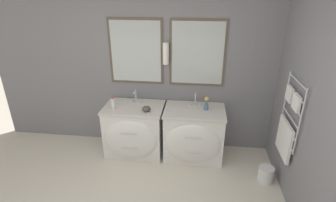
{
  "coord_description": "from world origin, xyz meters",
  "views": [
    {
      "loc": [
        0.68,
        -1.76,
        2.46
      ],
      "look_at": [
        0.28,
        1.44,
        1.04
      ],
      "focal_mm": 28.0,
      "sensor_mm": 36.0,
      "label": 1
    }
  ],
  "objects_px": {
    "vanity_left": "(134,130)",
    "flower_vase": "(206,104)",
    "toiletry_bottle": "(113,103)",
    "amenity_bowl": "(146,109)",
    "waste_bin": "(266,174)",
    "vanity_right": "(194,134)"
  },
  "relations": [
    {
      "from": "vanity_left",
      "to": "waste_bin",
      "type": "distance_m",
      "value": 2.0
    },
    {
      "from": "vanity_left",
      "to": "flower_vase",
      "type": "relative_size",
      "value": 4.39
    },
    {
      "from": "vanity_right",
      "to": "flower_vase",
      "type": "bearing_deg",
      "value": 20.0
    },
    {
      "from": "vanity_left",
      "to": "flower_vase",
      "type": "xyz_separation_m",
      "value": [
        1.09,
        0.06,
        0.48
      ]
    },
    {
      "from": "vanity_left",
      "to": "waste_bin",
      "type": "relative_size",
      "value": 4.14
    },
    {
      "from": "toiletry_bottle",
      "to": "waste_bin",
      "type": "xyz_separation_m",
      "value": [
        2.21,
        -0.39,
        -0.76
      ]
    },
    {
      "from": "vanity_right",
      "to": "toiletry_bottle",
      "type": "bearing_deg",
      "value": -177.06
    },
    {
      "from": "toiletry_bottle",
      "to": "amenity_bowl",
      "type": "relative_size",
      "value": 1.43
    },
    {
      "from": "toiletry_bottle",
      "to": "vanity_right",
      "type": "bearing_deg",
      "value": 2.94
    },
    {
      "from": "toiletry_bottle",
      "to": "waste_bin",
      "type": "height_order",
      "value": "toiletry_bottle"
    },
    {
      "from": "amenity_bowl",
      "to": "flower_vase",
      "type": "distance_m",
      "value": 0.88
    },
    {
      "from": "waste_bin",
      "to": "amenity_bowl",
      "type": "bearing_deg",
      "value": 168.25
    },
    {
      "from": "vanity_right",
      "to": "amenity_bowl",
      "type": "relative_size",
      "value": 7.03
    },
    {
      "from": "amenity_bowl",
      "to": "flower_vase",
      "type": "relative_size",
      "value": 0.62
    },
    {
      "from": "flower_vase",
      "to": "waste_bin",
      "type": "bearing_deg",
      "value": -31.14
    },
    {
      "from": "amenity_bowl",
      "to": "waste_bin",
      "type": "distance_m",
      "value": 1.88
    },
    {
      "from": "waste_bin",
      "to": "flower_vase",
      "type": "bearing_deg",
      "value": 148.86
    },
    {
      "from": "amenity_bowl",
      "to": "waste_bin",
      "type": "bearing_deg",
      "value": -11.75
    },
    {
      "from": "toiletry_bottle",
      "to": "flower_vase",
      "type": "height_order",
      "value": "flower_vase"
    },
    {
      "from": "vanity_left",
      "to": "toiletry_bottle",
      "type": "height_order",
      "value": "toiletry_bottle"
    },
    {
      "from": "vanity_right",
      "to": "waste_bin",
      "type": "relative_size",
      "value": 4.14
    },
    {
      "from": "vanity_left",
      "to": "flower_vase",
      "type": "distance_m",
      "value": 1.19
    }
  ]
}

